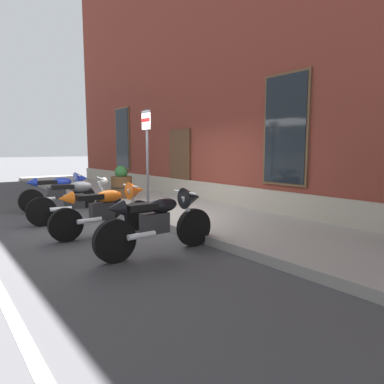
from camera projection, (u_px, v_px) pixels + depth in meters
ground_plane at (138, 221)px, 7.92m from camera, size 140.00×140.00×0.00m
sidewalk at (185, 212)px, 8.73m from camera, size 26.44×2.70×0.16m
brick_pub_facade at (306, 46)px, 11.08m from camera, size 20.44×7.23×10.03m
motorcycle_blue_sport at (61, 190)px, 9.26m from camera, size 0.62×2.01×1.03m
motorcycle_grey_naked at (77, 201)px, 7.71m from camera, size 0.66×2.09×1.02m
motorcycle_orange_sport at (109, 207)px, 6.63m from camera, size 0.62×2.11×1.01m
motorcycle_black_sport at (162, 219)px, 5.46m from camera, size 0.62×2.12×1.03m
parking_sign at (147, 146)px, 8.02m from camera, size 0.36×0.07×2.44m
barrel_planter at (121, 184)px, 10.68m from camera, size 0.67×0.67×1.00m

